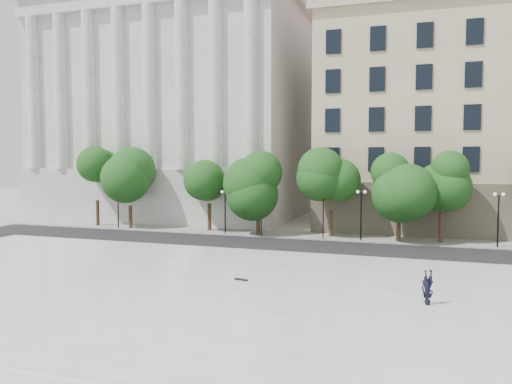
# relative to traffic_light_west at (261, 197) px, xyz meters

# --- Properties ---
(ground) EXTENTS (160.00, 160.00, 0.00)m
(ground) POSITION_rel_traffic_light_west_xyz_m (1.83, -22.30, -3.68)
(ground) COLOR #B0AEA7
(ground) RESTS_ON ground
(plaza) EXTENTS (44.00, 22.00, 0.45)m
(plaza) POSITION_rel_traffic_light_west_xyz_m (1.83, -19.30, -3.45)
(plaza) COLOR white
(plaza) RESTS_ON ground
(street) EXTENTS (60.00, 8.00, 0.02)m
(street) POSITION_rel_traffic_light_west_xyz_m (1.83, -4.30, -3.67)
(street) COLOR black
(street) RESTS_ON ground
(far_sidewalk) EXTENTS (60.00, 4.00, 0.12)m
(far_sidewalk) POSITION_rel_traffic_light_west_xyz_m (1.83, 1.70, -3.62)
(far_sidewalk) COLOR #A19E95
(far_sidewalk) RESTS_ON ground
(building_west) EXTENTS (31.50, 27.65, 25.60)m
(building_west) POSITION_rel_traffic_light_west_xyz_m (-15.17, 16.27, 9.21)
(building_west) COLOR silver
(building_west) RESTS_ON ground
(building_east) EXTENTS (36.00, 26.15, 23.00)m
(building_east) POSITION_rel_traffic_light_west_xyz_m (21.83, 16.61, 7.47)
(building_east) COLOR beige
(building_east) RESTS_ON ground
(traffic_light_west) EXTENTS (0.62, 1.73, 4.18)m
(traffic_light_west) POSITION_rel_traffic_light_west_xyz_m (0.00, 0.00, 0.00)
(traffic_light_west) COLOR black
(traffic_light_west) RESTS_ON ground
(traffic_light_east) EXTENTS (0.65, 1.58, 4.12)m
(traffic_light_east) POSITION_rel_traffic_light_west_xyz_m (5.69, 0.00, -0.07)
(traffic_light_east) COLOR black
(traffic_light_east) RESTS_ON ground
(person_lying) EXTENTS (1.32, 1.70, 0.44)m
(person_lying) POSITION_rel_traffic_light_west_xyz_m (14.07, -18.98, -3.01)
(person_lying) COLOR black
(person_lying) RESTS_ON plaza
(skateboard) EXTENTS (0.80, 0.35, 0.08)m
(skateboard) POSITION_rel_traffic_light_west_xyz_m (4.29, -17.35, -3.19)
(skateboard) COLOR black
(skateboard) RESTS_ON plaza
(street_trees) EXTENTS (46.59, 5.31, 7.46)m
(street_trees) POSITION_rel_traffic_light_west_xyz_m (-0.02, 1.13, 1.23)
(street_trees) COLOR #382619
(street_trees) RESTS_ON ground
(lamp_posts) EXTENTS (35.81, 0.28, 4.48)m
(lamp_posts) POSITION_rel_traffic_light_west_xyz_m (2.65, 0.30, -0.69)
(lamp_posts) COLOR black
(lamp_posts) RESTS_ON ground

